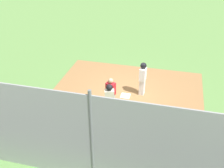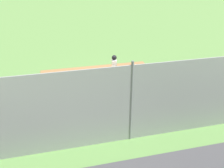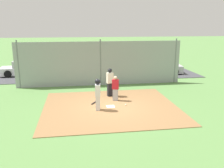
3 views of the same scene
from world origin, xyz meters
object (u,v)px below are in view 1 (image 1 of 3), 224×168
at_px(baseball_bat, 139,108).
at_px(baseball, 107,94).
at_px(home_plate, 125,96).
at_px(umpire, 109,102).
at_px(catcher, 111,93).
at_px(runner, 143,77).

distance_m(baseball_bat, baseball, 1.80).
relative_size(home_plate, umpire, 0.25).
bearing_deg(baseball_bat, umpire, 168.80).
relative_size(catcher, baseball, 19.88).
bearing_deg(baseball_bat, runner, 33.01).
relative_size(home_plate, baseball, 5.95).
relative_size(runner, baseball, 22.38).
height_order(home_plate, runner, runner).
height_order(umpire, runner, umpire).
relative_size(home_plate, runner, 0.27).
bearing_deg(umpire, home_plate, -23.34).
relative_size(catcher, runner, 0.89).
xyz_separation_m(home_plate, baseball_bat, (0.78, -0.84, 0.02)).
bearing_deg(runner, baseball, 24.29).
height_order(home_plate, baseball, baseball).
relative_size(home_plate, catcher, 0.30).
xyz_separation_m(catcher, runner, (1.17, 1.44, 0.19)).
distance_m(catcher, umpire, 0.97).
distance_m(home_plate, catcher, 1.37).
height_order(umpire, baseball, umpire).
xyz_separation_m(runner, baseball_bat, (0.06, -1.22, -0.92)).
bearing_deg(umpire, baseball, 1.61).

